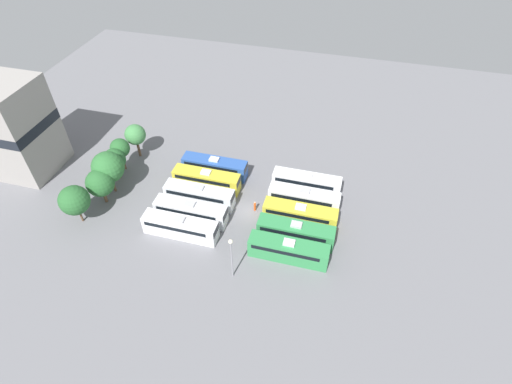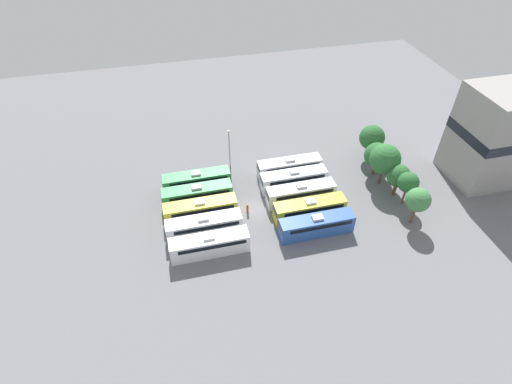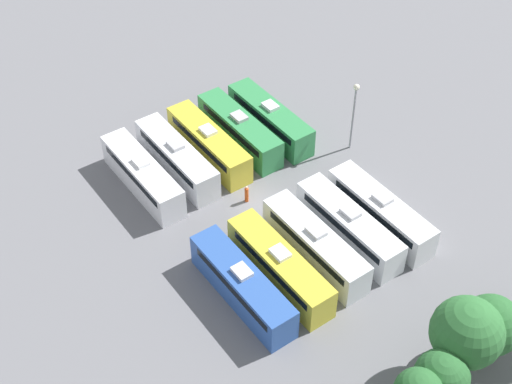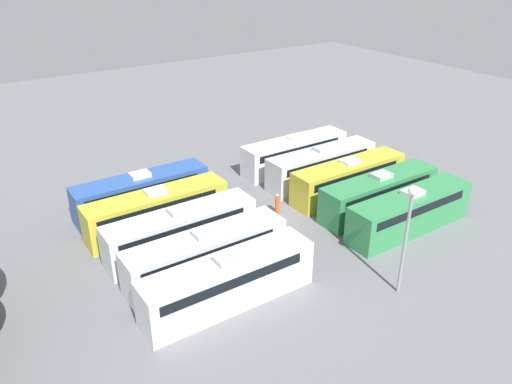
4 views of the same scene
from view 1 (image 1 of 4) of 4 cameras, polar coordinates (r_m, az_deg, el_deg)
The scene contains 20 objects.
ground_plane at distance 63.96m, azimuth -1.17°, elevation -2.78°, with size 122.75×122.75×0.00m, color slate.
bus_0 at distance 56.82m, azimuth 4.63°, elevation -8.23°, with size 2.62×11.35×3.47m.
bus_1 at distance 59.06m, azimuth 5.66°, elevation -5.68°, with size 2.62×11.35×3.47m.
bus_2 at distance 61.53m, azimuth 6.27°, elevation -3.17°, with size 2.62×11.35×3.47m.
bus_3 at distance 64.10m, azimuth 6.83°, elevation -0.87°, with size 2.62×11.35×3.47m.
bus_4 at distance 66.93m, azimuth 7.20°, elevation 1.38°, with size 2.62×11.35×3.47m.
bus_5 at distance 60.50m, azimuth -10.78°, elevation -4.88°, with size 2.62×11.35×3.47m.
bus_6 at distance 62.44m, azimuth -9.32°, elevation -2.71°, with size 2.62×11.35×3.47m.
bus_7 at distance 64.84m, azimuth -8.11°, elevation -0.41°, with size 2.62×11.35×3.47m.
bus_8 at distance 67.48m, azimuth -7.10°, elevation 1.80°, with size 2.62×11.35×3.47m.
bus_9 at distance 69.93m, azimuth -5.94°, elevation 3.67°, with size 2.62×11.35×3.47m.
worker_person at distance 63.54m, azimuth -0.16°, elevation -2.06°, with size 0.36×0.36×1.83m.
light_pole at distance 52.09m, azimuth -3.55°, elevation -8.57°, with size 0.60×0.60×7.58m.
tree_0 at distance 65.25m, azimuth -24.52°, elevation -1.09°, with size 4.59×4.59×6.76m.
tree_1 at distance 67.40m, azimuth -21.38°, elevation 1.21°, with size 4.48×4.48×6.33m.
tree_2 at distance 68.22m, azimuth -20.39°, elevation 3.34°, with size 5.17×5.17×7.77m.
tree_3 at distance 71.47m, azimuth -19.58°, elevation 4.37°, with size 3.83×3.83×5.93m.
tree_4 at distance 72.79m, azimuth -18.86°, elevation 5.94°, with size 3.36×3.36×6.27m.
tree_5 at distance 75.12m, azimuth -16.87°, elevation 7.82°, with size 3.73×3.73×6.57m.
depot_building at distance 78.65m, azimuth -31.42°, elevation 7.85°, with size 10.33×10.97×16.40m.
Camera 1 is at (-42.50, -12.68, 46.09)m, focal length 28.00 mm.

